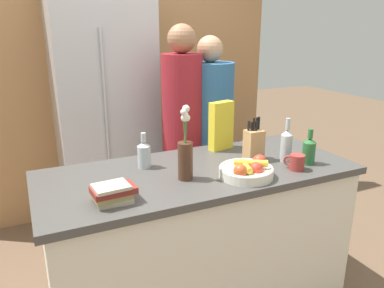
{
  "coord_description": "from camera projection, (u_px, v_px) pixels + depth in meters",
  "views": [
    {
      "loc": [
        -0.86,
        -1.74,
        1.68
      ],
      "look_at": [
        0.0,
        0.09,
        1.05
      ],
      "focal_mm": 35.0,
      "sensor_mm": 36.0,
      "label": 1
    }
  ],
  "objects": [
    {
      "name": "coffee_mug",
      "position": [
        296.0,
        162.0,
        2.06
      ],
      "size": [
        0.09,
        0.11,
        0.09
      ],
      "color": "#99332D",
      "rests_on": "kitchen_island"
    },
    {
      "name": "person_at_sink",
      "position": [
        182.0,
        129.0,
        2.72
      ],
      "size": [
        0.29,
        0.29,
        1.71
      ],
      "rotation": [
        0.0,
        0.0,
        0.23
      ],
      "color": "#383842",
      "rests_on": "ground_plane"
    },
    {
      "name": "fruit_bowl",
      "position": [
        247.0,
        170.0,
        1.96
      ],
      "size": [
        0.29,
        0.29,
        0.1
      ],
      "color": "silver",
      "rests_on": "kitchen_island"
    },
    {
      "name": "person_in_blue",
      "position": [
        209.0,
        133.0,
        2.86
      ],
      "size": [
        0.36,
        0.36,
        1.63
      ],
      "rotation": [
        0.0,
        0.0,
        -0.49
      ],
      "color": "#383842",
      "rests_on": "ground_plane"
    },
    {
      "name": "knife_block",
      "position": [
        254.0,
        144.0,
        2.19
      ],
      "size": [
        0.1,
        0.09,
        0.26
      ],
      "color": "tan",
      "rests_on": "kitchen_island"
    },
    {
      "name": "bottle_vinegar",
      "position": [
        309.0,
        150.0,
        2.14
      ],
      "size": [
        0.07,
        0.07,
        0.21
      ],
      "color": "#286633",
      "rests_on": "kitchen_island"
    },
    {
      "name": "flower_vase",
      "position": [
        185.0,
        153.0,
        1.9
      ],
      "size": [
        0.08,
        0.08,
        0.39
      ],
      "color": "#4C2D1E",
      "rests_on": "kitchen_island"
    },
    {
      "name": "refrigerator",
      "position": [
        105.0,
        111.0,
        3.07
      ],
      "size": [
        0.76,
        0.63,
        2.04
      ],
      "color": "#B7B7BC",
      "rests_on": "ground_plane"
    },
    {
      "name": "bottle_wine",
      "position": [
        144.0,
        154.0,
        2.08
      ],
      "size": [
        0.07,
        0.07,
        0.2
      ],
      "color": "#B2BCC1",
      "rests_on": "kitchen_island"
    },
    {
      "name": "bottle_oil",
      "position": [
        286.0,
        145.0,
        2.17
      ],
      "size": [
        0.07,
        0.07,
        0.26
      ],
      "color": "#B2BCC1",
      "rests_on": "kitchen_island"
    },
    {
      "name": "kitchen_island",
      "position": [
        199.0,
        242.0,
        2.22
      ],
      "size": [
        1.75,
        0.74,
        0.93
      ],
      "color": "silver",
      "rests_on": "ground_plane"
    },
    {
      "name": "cereal_box",
      "position": [
        221.0,
        126.0,
        2.38
      ],
      "size": [
        0.17,
        0.09,
        0.31
      ],
      "color": "yellow",
      "rests_on": "kitchen_island"
    },
    {
      "name": "book_stack",
      "position": [
        113.0,
        193.0,
        1.67
      ],
      "size": [
        0.2,
        0.15,
        0.09
      ],
      "color": "#B7A88E",
      "rests_on": "kitchen_island"
    },
    {
      "name": "back_wall_wood",
      "position": [
        120.0,
        71.0,
        3.39
      ],
      "size": [
        2.95,
        0.12,
        2.6
      ],
      "color": "#AD7A4C",
      "rests_on": "ground_plane"
    }
  ]
}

